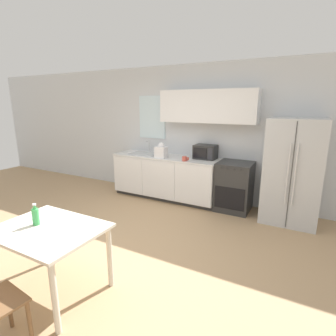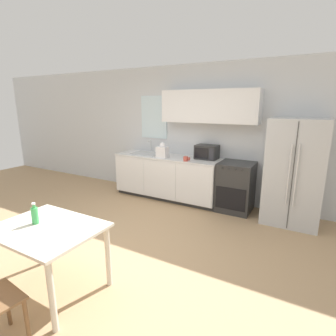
# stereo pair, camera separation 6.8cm
# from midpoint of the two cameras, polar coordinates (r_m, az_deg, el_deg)

# --- Properties ---
(ground_plane) EXTENTS (12.00, 12.00, 0.00)m
(ground_plane) POSITION_cam_midpoint_polar(r_m,az_deg,el_deg) (3.83, -8.94, -16.70)
(ground_plane) COLOR tan
(wall_back) EXTENTS (12.00, 0.38, 2.70)m
(wall_back) POSITION_cam_midpoint_polar(r_m,az_deg,el_deg) (5.38, 6.78, 8.38)
(wall_back) COLOR silver
(wall_back) RESTS_ON ground_plane
(kitchen_counter) EXTENTS (2.25, 0.68, 0.89)m
(kitchen_counter) POSITION_cam_midpoint_polar(r_m,az_deg,el_deg) (5.48, 0.24, -1.94)
(kitchen_counter) COLOR #333333
(kitchen_counter) RESTS_ON ground_plane
(oven_range) EXTENTS (0.61, 0.64, 0.90)m
(oven_range) POSITION_cam_midpoint_polar(r_m,az_deg,el_deg) (5.00, 14.86, -3.97)
(oven_range) COLOR #2D2D2D
(oven_range) RESTS_ON ground_plane
(refrigerator) EXTENTS (0.86, 0.75, 1.72)m
(refrigerator) POSITION_cam_midpoint_polar(r_m,az_deg,el_deg) (4.72, 26.16, -0.81)
(refrigerator) COLOR silver
(refrigerator) RESTS_ON ground_plane
(kitchen_sink) EXTENTS (0.61, 0.41, 0.27)m
(kitchen_sink) POSITION_cam_midpoint_polar(r_m,az_deg,el_deg) (5.65, -4.28, 3.25)
(kitchen_sink) COLOR #B7BABC
(kitchen_sink) RESTS_ON kitchen_counter
(microwave) EXTENTS (0.42, 0.32, 0.27)m
(microwave) POSITION_cam_midpoint_polar(r_m,az_deg,el_deg) (5.15, 8.83, 3.46)
(microwave) COLOR #282828
(microwave) RESTS_ON kitchen_counter
(coffee_mug) EXTENTS (0.12, 0.09, 0.09)m
(coffee_mug) POSITION_cam_midpoint_polar(r_m,az_deg,el_deg) (4.92, 4.35, 2.02)
(coffee_mug) COLOR #BF4C3F
(coffee_mug) RESTS_ON kitchen_counter
(grocery_bag_0) EXTENTS (0.22, 0.18, 0.31)m
(grocery_bag_0) POSITION_cam_midpoint_polar(r_m,az_deg,el_deg) (5.20, -0.83, 3.67)
(grocery_bag_0) COLOR white
(grocery_bag_0) RESTS_ON kitchen_counter
(dining_table) EXTENTS (1.07, 0.82, 0.72)m
(dining_table) POSITION_cam_midpoint_polar(r_m,az_deg,el_deg) (3.01, -24.13, -13.43)
(dining_table) COLOR beige
(dining_table) RESTS_ON ground_plane
(drink_bottle) EXTENTS (0.07, 0.07, 0.23)m
(drink_bottle) POSITION_cam_midpoint_polar(r_m,az_deg,el_deg) (3.06, -26.42, -9.16)
(drink_bottle) COLOR #3FB259
(drink_bottle) RESTS_ON dining_table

